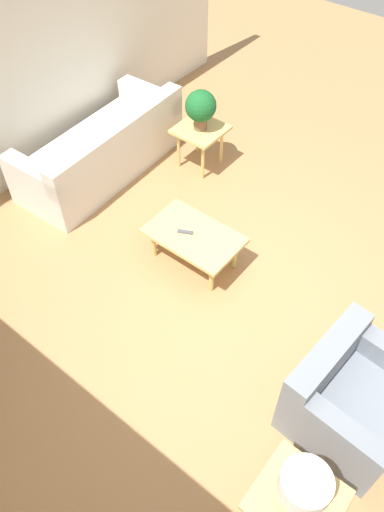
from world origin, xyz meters
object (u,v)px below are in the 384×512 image
at_px(sofa, 103,151).
at_px(potted_plant, 201,107).
at_px(side_table_lamp, 296,502).
at_px(armchair, 350,398).
at_px(table_lamp, 304,486).
at_px(coffee_table, 194,237).
at_px(side_table_plant, 200,134).

distance_m(sofa, potted_plant, 1.31).
bearing_deg(side_table_lamp, armchair, -86.35).
bearing_deg(table_lamp, sofa, -27.74).
height_order(armchair, coffee_table, armchair).
distance_m(armchair, side_table_lamp, 1.01).
bearing_deg(side_table_lamp, side_table_plant, -43.45).
distance_m(sofa, side_table_lamp, 4.42).
distance_m(coffee_table, potted_plant, 1.71).
bearing_deg(armchair, potted_plant, 61.85).
height_order(sofa, coffee_table, sofa).
relative_size(coffee_table, potted_plant, 1.96).
relative_size(sofa, potted_plant, 4.52).
height_order(armchair, potted_plant, potted_plant).
distance_m(potted_plant, table_lamp, 4.22).
bearing_deg(sofa, coffee_table, 72.03).
relative_size(armchair, side_table_plant, 1.83).
distance_m(sofa, side_table_plant, 1.21).
relative_size(coffee_table, side_table_lamp, 1.71).
relative_size(coffee_table, side_table_plant, 1.71).
height_order(sofa, side_table_plant, sofa).
xyz_separation_m(sofa, potted_plant, (-0.85, -0.84, 0.53)).
bearing_deg(side_table_lamp, potted_plant, -43.45).
bearing_deg(table_lamp, coffee_table, -36.64).
bearing_deg(coffee_table, sofa, -15.23).
xyz_separation_m(armchair, coffee_table, (2.04, -0.57, 0.05)).
xyz_separation_m(potted_plant, table_lamp, (-3.06, 2.90, -0.03)).
bearing_deg(side_table_plant, coffee_table, 125.60).
height_order(coffee_table, side_table_plant, side_table_plant).
height_order(armchair, side_table_lamp, armchair).
distance_m(armchair, potted_plant, 3.59).
relative_size(side_table_plant, side_table_lamp, 1.00).
xyz_separation_m(side_table_plant, side_table_lamp, (-3.06, 2.90, 0.00)).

